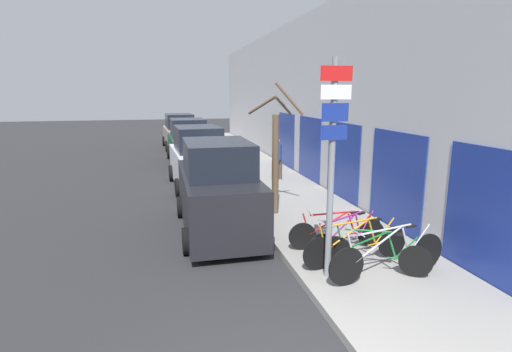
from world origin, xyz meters
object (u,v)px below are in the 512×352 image
(bicycle_3, at_px, (347,237))
(parked_car_3, at_px, (180,133))
(parked_car_0, at_px, (218,191))
(bicycle_0, at_px, (389,256))
(bicycle_1, at_px, (375,253))
(bicycle_2, at_px, (357,245))
(parked_car_1, at_px, (198,160))
(bicycle_4, at_px, (337,232))
(street_tree, at_px, (276,156))
(parked_car_2, at_px, (188,143))
(pedestrian_near, at_px, (277,156))
(signpost, at_px, (332,161))

(bicycle_3, relative_size, parked_car_3, 0.47)
(parked_car_0, height_order, parked_car_3, parked_car_0)
(bicycle_0, xyz_separation_m, bicycle_1, (-0.12, 0.27, -0.05))
(bicycle_2, bearing_deg, parked_car_1, 9.25)
(bicycle_4, distance_m, parked_car_3, 18.44)
(bicycle_3, height_order, bicycle_4, bicycle_3)
(parked_car_0, bearing_deg, parked_car_1, 90.47)
(street_tree, bearing_deg, parked_car_2, 100.05)
(street_tree, bearing_deg, bicycle_4, -78.49)
(bicycle_2, xyz_separation_m, bicycle_3, (0.03, 0.49, -0.02))
(bicycle_3, height_order, parked_car_1, parked_car_1)
(bicycle_4, bearing_deg, bicycle_0, -162.19)
(street_tree, bearing_deg, parked_car_1, 112.58)
(pedestrian_near, distance_m, street_tree, 4.50)
(bicycle_4, distance_m, pedestrian_near, 7.17)
(pedestrian_near, bearing_deg, parked_car_3, -75.85)
(bicycle_1, xyz_separation_m, street_tree, (-0.79, 4.11, 1.27))
(bicycle_3, bearing_deg, bicycle_4, -11.69)
(bicycle_3, distance_m, bicycle_4, 0.34)
(bicycle_1, xyz_separation_m, bicycle_2, (-0.16, 0.41, 0.03))
(bicycle_2, bearing_deg, parked_car_0, 31.25)
(parked_car_3, bearing_deg, bicycle_2, -85.54)
(street_tree, bearing_deg, bicycle_3, -78.44)
(signpost, distance_m, bicycle_1, 2.05)
(signpost, relative_size, bicycle_2, 1.66)
(bicycle_3, distance_m, parked_car_0, 3.47)
(bicycle_0, xyz_separation_m, pedestrian_near, (0.38, 8.63, 0.52))
(bicycle_2, height_order, street_tree, street_tree)
(signpost, height_order, bicycle_2, signpost)
(bicycle_4, height_order, pedestrian_near, pedestrian_near)
(bicycle_3, height_order, parked_car_0, parked_car_0)
(parked_car_3, bearing_deg, parked_car_2, -91.31)
(parked_car_1, distance_m, street_tree, 4.71)
(bicycle_0, bearing_deg, parked_car_2, 2.06)
(signpost, relative_size, parked_car_3, 0.87)
(bicycle_1, distance_m, bicycle_3, 0.92)
(bicycle_3, relative_size, parked_car_2, 0.50)
(parked_car_2, bearing_deg, bicycle_0, -81.42)
(bicycle_1, bearing_deg, bicycle_2, 54.42)
(bicycle_0, relative_size, parked_car_1, 0.59)
(parked_car_0, height_order, parked_car_2, parked_car_0)
(parked_car_3, relative_size, street_tree, 1.25)
(parked_car_0, relative_size, parked_car_2, 1.05)
(bicycle_3, height_order, street_tree, street_tree)
(signpost, xyz_separation_m, bicycle_3, (0.82, 0.91, -1.81))
(bicycle_2, xyz_separation_m, parked_car_2, (-2.39, 13.65, 0.46))
(bicycle_0, xyz_separation_m, bicycle_4, (-0.33, 1.52, -0.05))
(bicycle_4, height_order, parked_car_0, parked_car_0)
(parked_car_1, bearing_deg, bicycle_2, -76.45)
(bicycle_4, bearing_deg, parked_car_0, 53.34)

